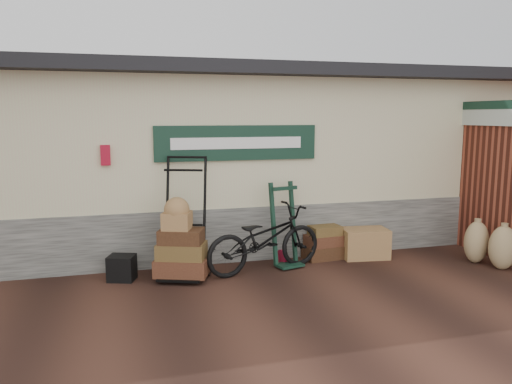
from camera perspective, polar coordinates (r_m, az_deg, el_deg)
ground at (r=7.43m, az=1.99°, el=-9.94°), size 80.00×80.00×0.00m
station_building at (r=9.71m, az=-2.89°, el=4.22°), size 14.40×4.10×3.20m
brick_outbuilding at (r=10.50m, az=25.13°, el=2.03°), size 1.71×4.51×2.62m
porter_trolley at (r=7.42m, az=-8.19°, el=-2.76°), size 1.10×0.97×1.82m
green_barrow at (r=7.92m, az=3.32°, el=-3.76°), size 0.57×0.51×1.33m
suitcase_stack at (r=8.46m, az=7.71°, el=-5.69°), size 0.67×0.46×0.57m
wicker_hamper at (r=8.65m, az=12.30°, el=-5.73°), size 0.81×0.59×0.49m
black_trunk at (r=7.59m, az=-15.08°, el=-8.37°), size 0.45×0.42×0.37m
bicycle at (r=7.64m, az=0.99°, el=-4.98°), size 1.12×2.05×1.13m
burlap_sack_left at (r=8.89m, az=23.88°, el=-5.25°), size 0.51×0.47×0.69m
burlap_sack_right at (r=8.68m, az=26.39°, el=-5.73°), size 0.54×0.50×0.69m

